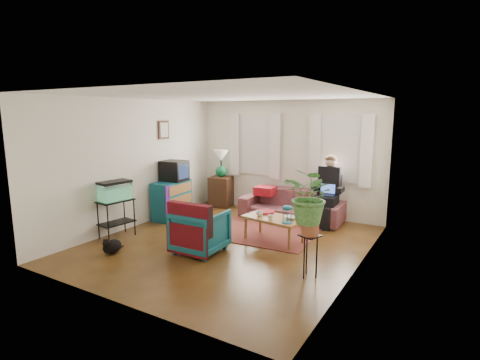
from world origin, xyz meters
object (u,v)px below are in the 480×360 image
Objects in this scene: armchair at (200,229)px; coffee_table at (274,229)px; side_table at (221,191)px; dresser at (172,200)px; plant_stand at (309,256)px; sofa at (291,200)px; aquarium_stand at (117,219)px.

coffee_table is (0.83, 1.10, -0.17)m from armchair.
side_table is at bearing -64.46° from armchair.
armchair is (1.79, -1.35, -0.02)m from dresser.
side_table is 4.42m from plant_stand.
sofa is 2.05× the size of coffee_table.
armchair is at bearing -41.59° from dresser.
dresser is at bearing -102.96° from side_table.
side_table is 1.52m from dresser.
sofa reaches higher than dresser.
side_table is at bearing 139.85° from plant_stand.
armchair is 1.39m from coffee_table.
aquarium_stand is 3.74m from plant_stand.
aquarium_stand is at bearing -95.00° from dresser.
sofa is 2.40× the size of dresser.
side_table is 1.05× the size of aquarium_stand.
side_table reaches higher than plant_stand.
side_table is (-1.99, 0.21, -0.06)m from sofa.
dresser is 0.85× the size of coffee_table.
dresser is at bearing -38.59° from armchair.
aquarium_stand reaches higher than coffee_table.
aquarium_stand is at bearing -177.30° from plant_stand.
dresser is 2.24m from armchair.
sofa is 2.67m from armchair.
aquarium_stand is 0.66× the size of coffee_table.
dresser is at bearing 159.73° from plant_stand.
dresser is 1.17× the size of armchair.
coffee_table is at bearing 33.92° from aquarium_stand.
dresser is 1.49× the size of plant_stand.
side_table is 3.05m from aquarium_stand.
armchair is 1.27× the size of plant_stand.
armchair is at bearing 13.98° from aquarium_stand.
aquarium_stand is at bearing -132.02° from sofa.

